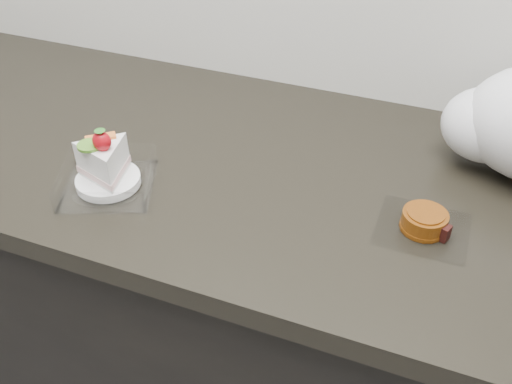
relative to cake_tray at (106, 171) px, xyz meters
name	(u,v)px	position (x,y,z in m)	size (l,w,h in m)	color
counter	(263,326)	(0.22, 0.16, -0.48)	(2.04, 0.64, 0.90)	black
cake_tray	(106,171)	(0.00, 0.00, 0.00)	(0.19, 0.19, 0.12)	white
mooncake_wrap	(425,223)	(0.51, 0.08, -0.02)	(0.14, 0.13, 0.03)	white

